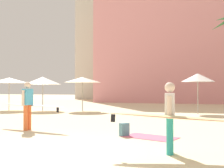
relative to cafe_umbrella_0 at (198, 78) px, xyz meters
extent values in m
plane|color=beige|center=(-4.10, -11.74, -2.22)|extent=(120.00, 120.00, 0.00)
cube|color=pink|center=(1.13, 17.28, 3.98)|extent=(24.15, 11.30, 12.39)
cube|color=beige|center=(-9.29, 24.81, 10.59)|extent=(14.90, 9.84, 25.61)
cone|color=#428447|center=(2.15, 7.01, 4.77)|extent=(1.82, 1.35, 1.05)
cylinder|color=gray|center=(0.00, 0.00, -0.98)|extent=(0.06, 0.06, 2.48)
cone|color=white|center=(0.00, 0.00, 0.00)|extent=(2.02, 2.02, 0.52)
cylinder|color=gray|center=(-13.01, -0.63, -1.05)|extent=(0.06, 0.06, 2.33)
cone|color=white|center=(-13.01, -0.63, -0.07)|extent=(2.76, 2.76, 0.37)
cylinder|color=gray|center=(-7.63, 0.08, -1.05)|extent=(0.06, 0.06, 2.34)
cone|color=beige|center=(-7.63, 0.08, -0.06)|extent=(2.54, 2.54, 0.37)
cylinder|color=gray|center=(-10.42, -0.42, -1.03)|extent=(0.06, 0.06, 2.37)
cone|color=white|center=(-10.42, -0.42, -0.11)|extent=(2.54, 2.54, 0.53)
cube|color=#EF6684|center=(-1.72, -8.97, -2.21)|extent=(1.87, 1.44, 0.01)
cube|color=slate|center=(-2.55, -8.96, -2.01)|extent=(0.33, 0.35, 0.42)
cube|color=#40666F|center=(-2.65, -8.89, -2.09)|extent=(0.18, 0.20, 0.18)
cylinder|color=orange|center=(-6.32, -8.77, -1.75)|extent=(0.17, 0.17, 0.93)
cylinder|color=orange|center=(-6.31, -8.57, -1.75)|extent=(0.17, 0.17, 0.93)
cube|color=#4CB2DB|center=(-6.31, -8.67, -0.99)|extent=(0.25, 0.42, 0.60)
sphere|color=beige|center=(-6.31, -8.67, -0.55)|extent=(0.26, 0.26, 0.24)
cylinder|color=beige|center=(-6.33, -8.92, -1.02)|extent=(0.11, 0.11, 0.57)
cylinder|color=beige|center=(-6.29, -8.42, -1.02)|extent=(0.11, 0.11, 0.57)
ellipsoid|color=beige|center=(-6.31, -8.37, -1.32)|extent=(3.11, 0.95, 0.09)
ellipsoid|color=#266299|center=(-6.31, -8.37, -1.32)|extent=(3.13, 0.98, 0.06)
cube|color=black|center=(-5.10, -8.63, -1.45)|extent=(0.10, 0.04, 0.18)
cylinder|color=teal|center=(-0.97, -10.94, -1.78)|extent=(0.17, 0.17, 0.88)
cylinder|color=teal|center=(-0.96, -11.14, -1.78)|extent=(0.17, 0.17, 0.88)
cube|color=white|center=(-0.97, -11.04, -1.07)|extent=(0.23, 0.41, 0.55)
sphere|color=beige|center=(-0.97, -11.04, -0.65)|extent=(0.25, 0.25, 0.24)
cylinder|color=beige|center=(-0.98, -10.79, -1.10)|extent=(0.10, 0.10, 0.52)
cylinder|color=beige|center=(-0.96, -11.29, -1.10)|extent=(0.10, 0.10, 0.52)
ellipsoid|color=beige|center=(-0.97, -11.34, -1.32)|extent=(3.19, 0.75, 0.25)
ellipsoid|color=#AB4234|center=(-0.97, -11.34, -1.32)|extent=(3.20, 0.78, 0.22)
cube|color=black|center=(-2.23, -11.51, -1.37)|extent=(0.11, 0.03, 0.19)
camera|label=1|loc=(-0.54, -17.64, -0.69)|focal=44.01mm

